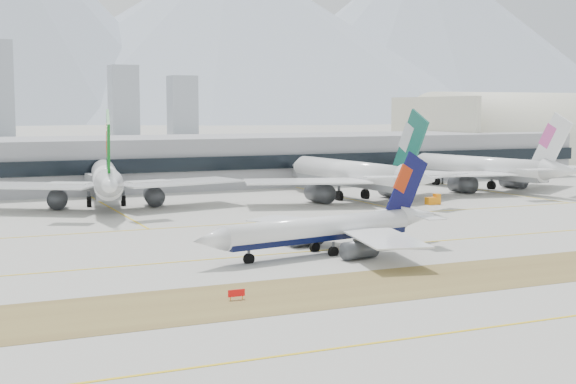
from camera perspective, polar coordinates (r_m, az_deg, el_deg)
name	(u,v)px	position (r m, az deg, el deg)	size (l,w,h in m)	color
ground	(342,243)	(142.42, 3.89, -3.65)	(3000.00, 3000.00, 0.00)	#A9A69E
apron_markings	(560,315)	(99.01, 18.77, -8.26)	(360.00, 122.22, 0.06)	brown
taxiing_airliner	(328,229)	(132.04, 2.86, -2.67)	(48.75, 41.88, 16.46)	white
widebody_eva	(106,181)	(198.42, -12.82, 0.80)	(66.12, 65.43, 23.89)	white
widebody_cathay	(355,176)	(208.44, 4.77, 1.18)	(67.06, 65.81, 23.97)	white
widebody_china_air	(486,169)	(239.30, 13.88, 1.58)	(63.41, 62.92, 23.03)	white
terminal	(167,161)	(248.34, -8.57, 2.17)	(280.00, 43.10, 15.00)	gray
hangar	(523,166)	(340.88, 16.39, 1.78)	(91.00, 60.00, 60.00)	beige
hold_sign_left	(236,293)	(100.80, -3.69, -7.19)	(2.20, 0.15, 1.35)	red
gse_c	(433,200)	(201.82, 10.29, -0.58)	(3.55, 2.00, 2.60)	orange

